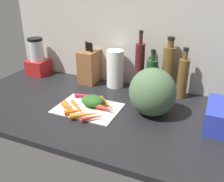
# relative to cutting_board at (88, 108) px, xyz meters

# --- Properties ---
(ground_plane) EXTENTS (1.70, 0.80, 0.03)m
(ground_plane) POSITION_rel_cutting_board_xyz_m (0.09, 0.04, -0.02)
(ground_plane) COLOR black
(wall_back) EXTENTS (1.70, 0.03, 0.60)m
(wall_back) POSITION_rel_cutting_board_xyz_m (0.09, 0.43, 0.30)
(wall_back) COLOR #BCB7AD
(wall_back) RESTS_ON ground_plane
(cutting_board) EXTENTS (0.34, 0.25, 0.01)m
(cutting_board) POSITION_rel_cutting_board_xyz_m (0.00, 0.00, 0.00)
(cutting_board) COLOR beige
(cutting_board) RESTS_ON ground_plane
(carrot_0) EXTENTS (0.14, 0.12, 0.03)m
(carrot_0) POSITION_rel_cutting_board_xyz_m (0.04, -0.09, 0.02)
(carrot_0) COLOR orange
(carrot_0) RESTS_ON cutting_board
(carrot_1) EXTENTS (0.10, 0.09, 0.03)m
(carrot_1) POSITION_rel_cutting_board_xyz_m (-0.03, -0.08, 0.02)
(carrot_1) COLOR orange
(carrot_1) RESTS_ON cutting_board
(carrot_2) EXTENTS (0.11, 0.09, 0.03)m
(carrot_2) POSITION_rel_cutting_board_xyz_m (-0.07, -0.07, 0.02)
(carrot_2) COLOR orange
(carrot_2) RESTS_ON cutting_board
(carrot_3) EXTENTS (0.16, 0.08, 0.02)m
(carrot_3) POSITION_rel_cutting_board_xyz_m (-0.05, 0.11, 0.01)
(carrot_3) COLOR #B2264C
(carrot_3) RESTS_ON cutting_board
(carrot_4) EXTENTS (0.11, 0.05, 0.03)m
(carrot_4) POSITION_rel_cutting_board_xyz_m (0.10, 0.00, 0.02)
(carrot_4) COLOR red
(carrot_4) RESTS_ON cutting_board
(carrot_5) EXTENTS (0.11, 0.12, 0.03)m
(carrot_5) POSITION_rel_cutting_board_xyz_m (0.03, 0.03, 0.02)
(carrot_5) COLOR red
(carrot_5) RESTS_ON cutting_board
(carrot_6) EXTENTS (0.12, 0.10, 0.03)m
(carrot_6) POSITION_rel_cutting_board_xyz_m (0.08, 0.06, 0.02)
(carrot_6) COLOR orange
(carrot_6) RESTS_ON cutting_board
(carrot_7) EXTENTS (0.14, 0.12, 0.02)m
(carrot_7) POSITION_rel_cutting_board_xyz_m (-0.04, -0.04, 0.01)
(carrot_7) COLOR orange
(carrot_7) RESTS_ON cutting_board
(carrot_8) EXTENTS (0.10, 0.10, 0.02)m
(carrot_8) POSITION_rel_cutting_board_xyz_m (0.08, -0.10, 0.02)
(carrot_8) COLOR red
(carrot_8) RESTS_ON cutting_board
(carrot_greens_pile) EXTENTS (0.13, 0.10, 0.05)m
(carrot_greens_pile) POSITION_rel_cutting_board_xyz_m (0.01, 0.03, 0.03)
(carrot_greens_pile) COLOR #2D6023
(carrot_greens_pile) RESTS_ON cutting_board
(winter_squash) EXTENTS (0.23, 0.21, 0.25)m
(winter_squash) POSITION_rel_cutting_board_xyz_m (0.32, 0.08, 0.12)
(winter_squash) COLOR #4C6B47
(winter_squash) RESTS_ON ground_plane
(knife_block) EXTENTS (0.11, 0.16, 0.27)m
(knife_block) POSITION_rel_cutting_board_xyz_m (-0.17, 0.35, 0.10)
(knife_block) COLOR brown
(knife_block) RESTS_ON ground_plane
(blender_appliance) EXTENTS (0.13, 0.13, 0.26)m
(blender_appliance) POSITION_rel_cutting_board_xyz_m (-0.58, 0.33, 0.11)
(blender_appliance) COLOR red
(blender_appliance) RESTS_ON ground_plane
(paper_towel_roll) EXTENTS (0.11, 0.11, 0.24)m
(paper_towel_roll) POSITION_rel_cutting_board_xyz_m (0.01, 0.34, 0.11)
(paper_towel_roll) COLOR white
(paper_towel_roll) RESTS_ON ground_plane
(bottle_0) EXTENTS (0.06, 0.06, 0.37)m
(bottle_0) POSITION_rel_cutting_board_xyz_m (0.17, 0.34, 0.15)
(bottle_0) COLOR #471919
(bottle_0) RESTS_ON ground_plane
(bottle_1) EXTENTS (0.06, 0.06, 0.27)m
(bottle_1) POSITION_rel_cutting_board_xyz_m (0.26, 0.32, 0.11)
(bottle_1) COLOR #19421E
(bottle_1) RESTS_ON ground_plane
(bottle_2) EXTENTS (0.07, 0.07, 0.34)m
(bottle_2) POSITION_rel_cutting_board_xyz_m (0.34, 0.36, 0.15)
(bottle_2) COLOR brown
(bottle_2) RESTS_ON ground_plane
(bottle_3) EXTENTS (0.06, 0.06, 0.29)m
(bottle_3) POSITION_rel_cutting_board_xyz_m (0.43, 0.34, 0.12)
(bottle_3) COLOR brown
(bottle_3) RESTS_ON ground_plane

